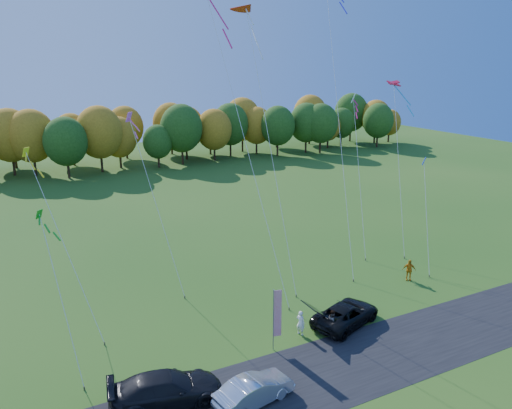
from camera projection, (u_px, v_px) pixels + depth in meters
name	position (u px, v px, depth m)	size (l,w,h in m)	color
ground	(300.00, 335.00, 31.34)	(160.00, 160.00, 0.00)	#1E4D14
asphalt_strip	(337.00, 369.00, 27.92)	(90.00, 6.00, 0.01)	black
tree_line	(114.00, 170.00, 78.32)	(116.00, 12.00, 10.00)	#1E4711
black_suv	(346.00, 314.00, 32.44)	(2.40, 5.20, 1.44)	black
silver_sedan	(254.00, 390.00, 24.99)	(1.49, 4.27, 1.41)	silver
dark_truck_a	(166.00, 389.00, 24.91)	(2.29, 5.64, 1.64)	black
person_tailgate_a	(301.00, 323.00, 31.20)	(0.59, 0.39, 1.62)	white
person_tailgate_b	(333.00, 322.00, 31.40)	(0.75, 0.59, 1.55)	gray
person_east	(409.00, 270.00, 38.91)	(1.00, 0.42, 1.71)	#C87D12
feather_flag	(277.00, 313.00, 29.13)	(0.52, 0.15, 3.95)	#999999
kite_delta_blue	(242.00, 129.00, 36.14)	(3.05, 12.55, 23.23)	#4C3F33
kite_parafoil_orange	(338.00, 117.00, 41.90)	(6.55, 12.97, 24.31)	#4C3F33
kite_delta_red	(265.00, 111.00, 36.52)	(2.44, 8.55, 21.72)	#4C3F33
kite_parafoil_rainbow	(399.00, 165.00, 45.55)	(5.96, 8.25, 15.07)	#4C3F33
kite_diamond_yellow	(64.00, 244.00, 31.13)	(3.24, 7.65, 11.53)	#4C3F33
kite_diamond_green	(61.00, 297.00, 26.24)	(1.39, 4.14, 9.28)	#4C3F33
kite_diamond_white	(359.00, 175.00, 44.47)	(3.59, 7.24, 14.09)	#4C3F33
kite_diamond_pink	(156.00, 204.00, 36.77)	(2.28, 7.11, 13.23)	#4C3F33
kite_diamond_blue_low	(427.00, 216.00, 40.84)	(3.20, 4.81, 9.05)	#4C3F33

